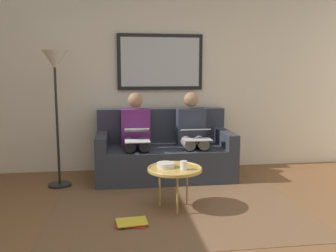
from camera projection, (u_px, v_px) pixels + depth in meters
wall_rear at (160, 80)px, 5.20m from camera, size 6.00×0.12×2.60m
area_rug at (179, 210)px, 3.67m from camera, size 2.60×1.80×0.01m
couch at (164, 153)px, 4.87m from camera, size 1.79×0.90×0.90m
framed_mirror at (160, 62)px, 5.07m from camera, size 1.21×0.05×0.78m
coffee_table at (175, 170)px, 3.66m from camera, size 0.56×0.56×0.44m
cup at (184, 165)px, 3.59m from camera, size 0.07×0.07×0.09m
bowl at (166, 165)px, 3.68m from camera, size 0.19×0.19×0.05m
person_left at (192, 132)px, 4.81m from camera, size 0.38×0.58×1.14m
laptop_silver at (196, 134)px, 4.56m from camera, size 0.35×0.32×0.14m
person_right at (136, 133)px, 4.71m from camera, size 0.38×0.58×1.14m
laptop_white at (137, 135)px, 4.47m from camera, size 0.31×0.36×0.16m
magazine_stack at (132, 222)px, 3.32m from camera, size 0.32×0.26×0.03m
standing_lamp at (55, 75)px, 4.28m from camera, size 0.32×0.32×1.66m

